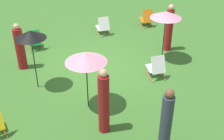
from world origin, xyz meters
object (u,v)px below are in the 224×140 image
at_px(deckchair_7, 103,27).
at_px(person_1, 166,123).
at_px(deckchair_2, 156,68).
at_px(umbrella_1, 86,58).
at_px(person_0, 104,103).
at_px(umbrella_2, 30,35).
at_px(umbrella_0, 166,15).
at_px(person_2, 20,48).
at_px(deckchair_9, 35,41).
at_px(person_3, 169,29).
at_px(deckchair_3, 147,19).

height_order(deckchair_7, person_1, person_1).
height_order(deckchair_2, person_1, person_1).
distance_m(umbrella_1, person_0, 1.35).
bearing_deg(umbrella_2, person_0, 108.16).
height_order(umbrella_0, person_2, umbrella_0).
relative_size(deckchair_7, umbrella_0, 0.44).
xyz_separation_m(deckchair_9, person_3, (-4.65, 2.63, 0.54)).
bearing_deg(umbrella_2, deckchair_9, -104.63).
height_order(deckchair_3, person_2, person_2).
relative_size(deckchair_9, person_0, 0.45).
relative_size(person_1, person_2, 1.05).
xyz_separation_m(deckchair_2, umbrella_0, (-0.95, -0.90, 1.41)).
bearing_deg(deckchair_3, deckchair_2, 71.99).
xyz_separation_m(umbrella_0, umbrella_1, (3.67, 1.28, -0.16)).
bearing_deg(umbrella_2, deckchair_7, -143.99).
bearing_deg(deckchair_3, deckchair_7, 9.58).
bearing_deg(person_1, deckchair_2, -114.29).
distance_m(umbrella_0, umbrella_1, 3.89).
bearing_deg(umbrella_0, deckchair_9, -39.16).
bearing_deg(deckchair_3, deckchair_9, 11.36).
bearing_deg(person_0, person_2, 15.04).
bearing_deg(deckchair_9, umbrella_0, 150.75).
bearing_deg(person_0, person_3, -54.31).
xyz_separation_m(deckchair_7, person_0, (2.88, 5.63, 0.52)).
distance_m(deckchair_7, person_2, 4.14).
xyz_separation_m(deckchair_9, person_1, (-1.14, 6.95, 0.49)).
bearing_deg(umbrella_2, umbrella_1, 120.17).
bearing_deg(deckchair_7, deckchair_3, -175.35).
bearing_deg(person_0, umbrella_0, -55.43).
bearing_deg(person_0, deckchair_2, -59.77).
relative_size(umbrella_1, person_2, 1.04).
distance_m(deckchair_3, person_0, 7.56).
bearing_deg(person_3, person_0, 139.33).
height_order(umbrella_1, umbrella_2, umbrella_2).
distance_m(deckchair_2, person_1, 3.42).
bearing_deg(deckchair_7, person_3, 128.33).
height_order(deckchair_9, person_3, person_3).
xyz_separation_m(deckchair_7, person_3, (-1.55, 2.63, 0.54)).
height_order(deckchair_2, deckchair_7, same).
relative_size(deckchair_9, person_3, 0.44).
height_order(person_1, person_2, person_1).
bearing_deg(person_1, deckchair_7, -96.86).
height_order(deckchair_2, deckchair_9, same).
bearing_deg(person_3, umbrella_0, 144.80).
xyz_separation_m(deckchair_7, person_2, (3.92, 1.28, 0.42)).
bearing_deg(person_3, deckchair_2, 147.11).
bearing_deg(deckchair_3, person_3, 86.81).
bearing_deg(person_1, deckchair_9, -71.86).
xyz_separation_m(umbrella_1, person_0, (0.06, 1.14, -0.73)).
height_order(person_0, person_2, person_0).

